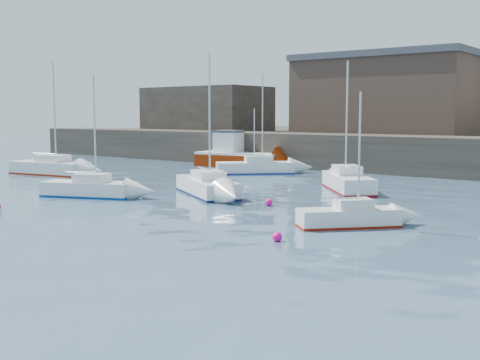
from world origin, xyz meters
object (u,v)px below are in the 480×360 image
Objects in this scene: sailboat_f at (348,182)px; sailboat_e at (50,167)px; sailboat_b at (207,186)px; sailboat_h at (255,167)px; buoy_mid at (277,241)px; fishing_boat at (237,155)px; sailboat_c at (349,217)px; sailboat_a at (88,188)px; buoy_far at (269,206)px.

sailboat_e is at bearing -167.20° from sailboat_f.
sailboat_b is 13.18m from sailboat_h.
sailboat_f is 21.11× the size of buoy_mid.
sailboat_h is at bearing 40.66° from sailboat_e.
fishing_boat is 19.30m from sailboat_b.
sailboat_a is at bearing -177.14° from sailboat_c.
buoy_far is (10.56, -13.30, -0.52)m from sailboat_h.
sailboat_h is (-10.95, 5.26, -0.05)m from sailboat_f.
fishing_boat reaches higher than buoy_mid.
sailboat_e is (-12.61, 6.27, 0.08)m from sailboat_a.
sailboat_f is (23.22, 5.28, -0.01)m from sailboat_e.
sailboat_e is at bearing -139.34° from sailboat_h.
sailboat_a is 0.88× the size of sailboat_h.
sailboat_h reaches higher than sailboat_c.
sailboat_a reaches higher than buoy_mid.
sailboat_b is 5.46m from buoy_far.
buoy_far is (10.23, 3.51, -0.49)m from sailboat_a.
sailboat_e reaches higher than sailboat_a.
sailboat_b is at bearing -57.53° from fishing_boat.
sailboat_c is (11.31, -3.92, -0.10)m from sailboat_b.
sailboat_a is 18.35× the size of buoy_mid.
sailboat_h is at bearing 136.03° from sailboat_c.
sailboat_e reaches higher than buoy_mid.
sailboat_e is at bearing 153.54° from sailboat_a.
sailboat_c is at bearing -43.97° from sailboat_h.
sailboat_c is 0.71× the size of sailboat_f.
sailboat_b reaches higher than sailboat_f.
sailboat_e is 29.76m from buoy_mid.
sailboat_c is 0.72× the size of sailboat_h.
buoy_far is (-5.27, 7.02, 0.00)m from buoy_mid.
sailboat_h is (5.08, -4.19, -0.50)m from fishing_boat.
buoy_mid is at bearing -19.18° from sailboat_e.
sailboat_c reaches higher than fishing_boat.
sailboat_f is 1.01× the size of sailboat_h.
buoy_far is at bearing -92.77° from sailboat_f.
buoy_far is at bearing 18.96° from sailboat_a.
fishing_boat is 16.40m from sailboat_e.
fishing_boat is at bearing 137.02° from sailboat_c.
sailboat_b is 21.49× the size of buoy_mid.
buoy_far is (-0.39, -8.04, -0.57)m from sailboat_f.
fishing_boat is 18.62m from sailboat_f.
fishing_boat is 21.70m from sailboat_a.
buoy_mid is at bearing -72.04° from sailboat_f.
sailboat_h is 25.76m from buoy_mid.
sailboat_e reaches higher than sailboat_c.
sailboat_b is at bearing -66.43° from sailboat_h.
sailboat_h is 20.03× the size of buoy_far.
sailboat_h reaches higher than sailboat_a.
sailboat_e is at bearing 169.28° from sailboat_c.
buoy_far is (5.29, -1.22, -0.53)m from sailboat_b.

